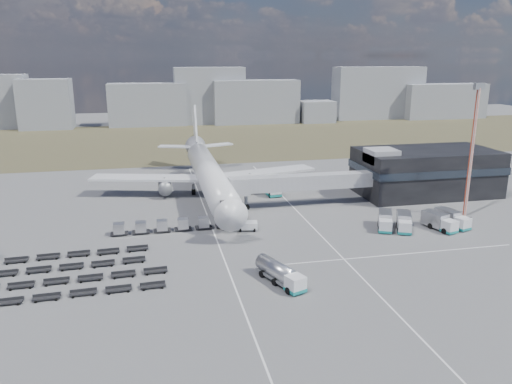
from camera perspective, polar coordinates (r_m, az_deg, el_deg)
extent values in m
plane|color=#565659|center=(81.38, -2.70, -6.45)|extent=(420.00, 420.00, 0.00)
cube|color=#443E29|center=(187.46, -8.26, 5.90)|extent=(420.00, 90.00, 0.01)
cube|color=silver|center=(85.73, -4.57, -5.33)|extent=(0.25, 110.00, 0.01)
cube|color=silver|center=(89.64, 6.94, -4.46)|extent=(0.25, 110.00, 0.01)
cube|color=silver|center=(81.98, 15.91, -6.89)|extent=(40.00, 0.25, 0.01)
cube|color=black|center=(118.18, 18.83, 2.20)|extent=(30.00, 16.00, 10.00)
cube|color=#262D38|center=(117.93, 18.88, 2.76)|extent=(30.40, 16.40, 1.60)
cube|color=#939399|center=(109.87, 14.15, 4.01)|extent=(6.00, 6.00, 3.00)
cube|color=#939399|center=(102.89, 5.36, 1.15)|extent=(29.80, 3.00, 3.00)
cube|color=#939399|center=(99.31, -1.96, 0.69)|extent=(4.00, 3.60, 3.40)
cylinder|color=slate|center=(100.72, -1.15, -0.60)|extent=(0.70, 0.70, 5.10)
cylinder|color=black|center=(101.31, -1.15, -1.74)|extent=(1.40, 0.90, 1.40)
cylinder|color=silver|center=(108.21, -5.35, 1.97)|extent=(5.60, 48.00, 5.60)
cone|color=silver|center=(82.86, -3.14, -2.16)|extent=(5.60, 5.00, 5.60)
cone|color=silver|center=(135.32, -6.79, 4.97)|extent=(5.60, 8.00, 5.60)
cube|color=black|center=(84.52, -3.36, -1.25)|extent=(2.20, 2.00, 0.80)
cube|color=silver|center=(112.68, -12.22, 1.59)|extent=(25.59, 11.38, 0.50)
cube|color=silver|center=(115.43, 0.79, 2.27)|extent=(25.59, 11.38, 0.50)
cylinder|color=slate|center=(111.17, -10.36, 0.60)|extent=(3.00, 5.00, 3.00)
cylinder|color=slate|center=(113.21, -0.72, 1.12)|extent=(3.00, 5.00, 3.00)
cube|color=silver|center=(136.84, -9.17, 5.17)|extent=(9.49, 5.63, 0.35)
cube|color=silver|center=(137.81, -4.59, 5.38)|extent=(9.49, 5.63, 0.35)
cube|color=silver|center=(137.39, -6.98, 7.53)|extent=(0.50, 9.06, 11.45)
cylinder|color=slate|center=(89.30, -3.66, -3.61)|extent=(0.50, 0.50, 2.50)
cylinder|color=slate|center=(112.75, -7.15, 0.34)|extent=(0.60, 0.60, 2.50)
cylinder|color=slate|center=(113.43, -3.93, 0.52)|extent=(0.60, 0.60, 2.50)
cylinder|color=black|center=(89.54, -3.65, -4.06)|extent=(0.50, 1.20, 1.20)
cube|color=gray|center=(240.83, -26.81, 9.21)|extent=(19.06, 12.00, 22.57)
cube|color=gray|center=(231.29, -22.90, 9.24)|extent=(21.30, 12.00, 20.83)
cube|color=gray|center=(229.21, -12.31, 9.74)|extent=(33.45, 12.00, 18.53)
cube|color=gray|center=(232.07, -5.34, 10.91)|extent=(31.39, 12.00, 25.18)
cube|color=gray|center=(232.18, -0.06, 10.27)|extent=(39.14, 12.00, 19.49)
cube|color=gray|center=(237.86, 6.92, 9.12)|extent=(15.60, 12.00, 9.84)
cube|color=gray|center=(256.77, 13.76, 10.95)|extent=(44.03, 12.00, 25.01)
cube|color=gray|center=(268.07, 20.62, 9.70)|extent=(41.62, 12.00, 16.81)
cube|color=silver|center=(66.63, 4.52, -10.38)|extent=(2.83, 2.83, 2.10)
cube|color=#167E7B|center=(66.99, 4.51, -11.01)|extent=(2.95, 2.95, 0.46)
cylinder|color=#B7B7BC|center=(69.69, 2.25, -8.77)|extent=(4.61, 7.19, 2.28)
cube|color=slate|center=(70.12, 2.25, -9.55)|extent=(4.52, 7.16, 0.32)
cylinder|color=black|center=(69.22, 2.91, -10.12)|extent=(2.57, 1.80, 1.00)
cube|color=silver|center=(89.14, -1.01, -3.92)|extent=(3.88, 2.60, 1.58)
cube|color=silver|center=(111.87, 1.74, 0.62)|extent=(3.29, 6.91, 3.12)
cube|color=#167E7B|center=(112.20, 1.73, -0.02)|extent=(3.41, 7.03, 0.50)
cube|color=silver|center=(90.68, 14.57, -3.78)|extent=(2.89, 2.84, 2.12)
cube|color=#167E7B|center=(90.95, 14.53, -4.27)|extent=(3.02, 2.97, 0.43)
cube|color=#B7B7BC|center=(93.77, 14.51, -2.90)|extent=(3.92, 5.00, 2.51)
cube|color=silver|center=(90.93, 16.63, -3.89)|extent=(2.89, 2.84, 2.12)
cube|color=#167E7B|center=(91.19, 16.60, -4.37)|extent=(3.02, 2.97, 0.43)
cube|color=#B7B7BC|center=(94.00, 16.50, -3.00)|extent=(3.92, 5.00, 2.51)
cube|color=silver|center=(93.94, 21.27, -3.68)|extent=(2.75, 2.68, 2.14)
cube|color=#167E7B|center=(94.20, 21.22, -4.16)|extent=(2.87, 2.81, 0.44)
cube|color=#B7B7BC|center=(95.89, 19.75, -2.91)|extent=(3.51, 4.95, 2.52)
cube|color=silver|center=(96.41, 22.54, -3.34)|extent=(2.75, 2.68, 2.14)
cube|color=#167E7B|center=(96.66, 22.49, -3.80)|extent=(2.87, 2.81, 0.44)
cube|color=#B7B7BC|center=(98.31, 21.04, -2.60)|extent=(3.51, 4.95, 2.52)
cube|color=black|center=(90.07, -15.35, -4.58)|extent=(3.02, 1.89, 0.21)
cube|color=#B7B7BC|center=(89.76, -15.39, -4.00)|extent=(1.87, 1.87, 1.72)
cube|color=black|center=(89.95, -13.01, -4.45)|extent=(3.02, 1.89, 0.21)
cube|color=#B7B7BC|center=(89.64, -13.04, -3.86)|extent=(1.87, 1.87, 1.72)
cube|color=black|center=(89.99, -10.66, -4.31)|extent=(3.02, 1.89, 0.21)
cube|color=#B7B7BC|center=(89.67, -10.69, -3.72)|extent=(1.87, 1.87, 1.72)
cube|color=black|center=(90.17, -8.32, -4.16)|extent=(3.02, 1.89, 0.21)
cube|color=#B7B7BC|center=(89.85, -8.35, -3.57)|extent=(1.87, 1.87, 1.72)
cube|color=black|center=(90.50, -6.00, -4.01)|extent=(3.02, 1.89, 0.21)
cube|color=#B7B7BC|center=(90.18, -6.02, -3.42)|extent=(1.87, 1.87, 1.72)
cube|color=black|center=(90.98, -3.70, -3.85)|extent=(3.02, 1.89, 0.21)
cube|color=#B7B7BC|center=(90.66, -3.71, -3.26)|extent=(1.87, 1.87, 1.72)
cube|color=black|center=(70.26, -20.98, -10.83)|extent=(26.78, 2.95, 0.80)
cube|color=black|center=(74.49, -20.63, -9.28)|extent=(26.78, 2.95, 0.80)
cube|color=black|center=(78.76, -20.33, -7.89)|extent=(22.33, 2.74, 0.80)
cube|color=black|center=(83.08, -20.05, -6.65)|extent=(22.33, 2.74, 0.80)
cylinder|color=#B7391D|center=(101.91, 23.39, 3.95)|extent=(0.69, 0.69, 24.55)
cube|color=slate|center=(100.47, 24.15, 10.98)|extent=(2.43, 1.15, 1.18)
cube|color=#565659|center=(104.72, 22.69, -2.56)|extent=(1.96, 1.96, 0.29)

